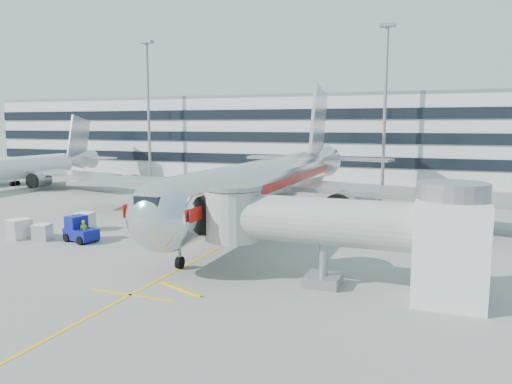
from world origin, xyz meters
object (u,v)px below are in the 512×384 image
(cargo_container_front, at_px, (42,232))
(cargo_container_right, at_px, (85,221))
(belt_loader, at_px, (182,222))
(baggage_tug, at_px, (80,230))
(ramp_worker, at_px, (84,231))
(cargo_container_left, at_px, (19,229))
(main_jet, at_px, (271,181))

(cargo_container_front, bearing_deg, cargo_container_right, 83.34)
(cargo_container_right, bearing_deg, belt_loader, 26.12)
(baggage_tug, distance_m, ramp_worker, 0.58)
(belt_loader, distance_m, cargo_container_right, 9.46)
(cargo_container_right, bearing_deg, cargo_container_left, -120.89)
(belt_loader, distance_m, baggage_tug, 9.94)
(cargo_container_left, relative_size, ramp_worker, 1.05)
(belt_loader, height_order, cargo_container_front, belt_loader)
(main_jet, relative_size, cargo_container_right, 27.46)
(cargo_container_left, xyz_separation_m, cargo_container_front, (2.47, 0.20, -0.17))
(main_jet, height_order, baggage_tug, main_jet)
(cargo_container_right, xyz_separation_m, cargo_container_front, (-0.57, -4.89, -0.13))
(belt_loader, xyz_separation_m, baggage_tug, (-5.67, -8.16, 0.35))
(cargo_container_left, distance_m, cargo_container_right, 5.93)
(belt_loader, height_order, cargo_container_right, belt_loader)
(cargo_container_front, bearing_deg, ramp_worker, 10.59)
(belt_loader, relative_size, cargo_container_front, 2.80)
(baggage_tug, distance_m, cargo_container_right, 4.89)
(baggage_tug, relative_size, cargo_container_right, 1.79)
(ramp_worker, bearing_deg, belt_loader, 38.28)
(cargo_container_left, bearing_deg, belt_loader, 38.72)
(belt_loader, xyz_separation_m, cargo_container_left, (-11.54, -9.25, 0.27))
(ramp_worker, bearing_deg, cargo_container_left, 168.17)
(main_jet, xyz_separation_m, cargo_container_left, (-18.35, -16.62, -3.33))
(main_jet, xyz_separation_m, ramp_worker, (-11.92, -15.69, -3.26))
(belt_loader, xyz_separation_m, cargo_container_right, (-8.49, -4.16, 0.24))
(main_jet, bearing_deg, cargo_container_front, -134.03)
(cargo_container_left, height_order, cargo_container_front, cargo_container_left)
(cargo_container_front, bearing_deg, belt_loader, 44.96)
(baggage_tug, xyz_separation_m, cargo_container_front, (-3.40, -0.89, -0.24))
(cargo_container_left, xyz_separation_m, ramp_worker, (6.43, 0.94, 0.08))
(cargo_container_left, xyz_separation_m, cargo_container_right, (3.04, 5.09, -0.03))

